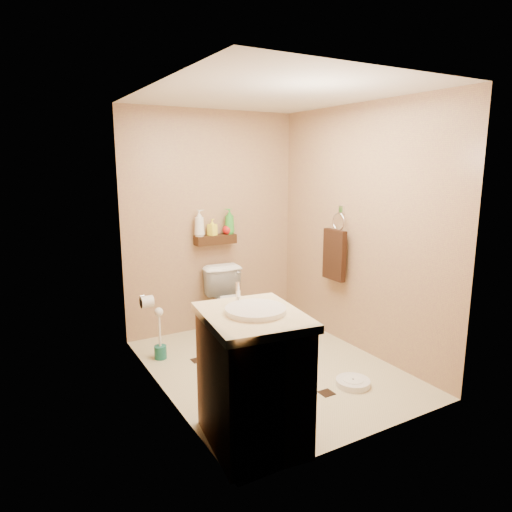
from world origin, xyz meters
TOP-DOWN VIEW (x-y plane):
  - ground at (0.00, 0.00)m, footprint 2.50×2.50m
  - wall_back at (0.00, 1.25)m, footprint 2.00×0.04m
  - wall_front at (0.00, -1.25)m, footprint 2.00×0.04m
  - wall_left at (-1.00, 0.00)m, footprint 0.04×2.50m
  - wall_right at (1.00, 0.00)m, footprint 0.04×2.50m
  - ceiling at (0.00, 0.00)m, footprint 2.00×2.50m
  - wall_shelf at (0.00, 1.17)m, footprint 0.46×0.14m
  - floor_accents at (0.02, -0.06)m, footprint 1.15×1.25m
  - toilet at (0.03, 0.83)m, footprint 0.47×0.75m
  - vanity at (-0.70, -0.89)m, footprint 0.70×0.82m
  - bathroom_scale at (0.41, -0.64)m, footprint 0.30×0.30m
  - toilet_brush at (-0.82, 0.69)m, footprint 0.12×0.12m
  - towel_ring at (0.91, 0.25)m, footprint 0.12×0.30m
  - toilet_paper at (-0.94, 0.65)m, footprint 0.12×0.11m
  - bottle_a at (-0.19, 1.17)m, footprint 0.14×0.14m
  - bottle_b at (-0.04, 1.17)m, footprint 0.11×0.11m
  - bottle_c at (0.14, 1.17)m, footprint 0.13×0.13m
  - bottle_d at (0.17, 1.17)m, footprint 0.14×0.14m

SIDE VIEW (x-z plane):
  - ground at x=0.00m, z-range 0.00..0.00m
  - floor_accents at x=0.02m, z-range 0.00..0.01m
  - bathroom_scale at x=0.41m, z-range 0.00..0.06m
  - toilet_brush at x=-0.82m, z-range -0.08..0.43m
  - toilet at x=0.03m, z-range 0.00..0.74m
  - vanity at x=-0.70m, z-range -0.06..0.99m
  - toilet_paper at x=-0.94m, z-range 0.54..0.66m
  - towel_ring at x=0.91m, z-range 0.57..1.33m
  - wall_shelf at x=0.00m, z-range 0.97..1.07m
  - bottle_c at x=0.14m, z-range 1.07..1.21m
  - bottle_b at x=-0.04m, z-range 1.07..1.25m
  - wall_back at x=0.00m, z-range 0.00..2.40m
  - wall_front at x=0.00m, z-range 0.00..2.40m
  - wall_left at x=-1.00m, z-range 0.00..2.40m
  - wall_right at x=1.00m, z-range 0.00..2.40m
  - bottle_d at x=0.17m, z-range 1.07..1.35m
  - bottle_a at x=-0.19m, z-range 1.07..1.36m
  - ceiling at x=0.00m, z-range 2.39..2.41m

